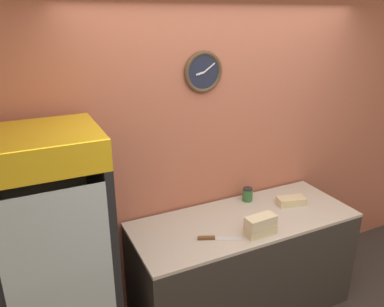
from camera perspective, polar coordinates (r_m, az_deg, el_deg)
The scene contains 8 objects.
wall_back at distance 3.19m, azimuth 4.40°, elevation 0.82°, with size 5.20×0.09×2.70m.
prep_counter at distance 3.32m, azimuth 7.65°, elevation -16.39°, with size 1.83×0.72×0.89m.
beverage_cooler at distance 2.66m, azimuth -20.23°, elevation -13.71°, with size 0.68×0.70×1.81m.
sandwich_stack_bottom at distance 2.88m, azimuth 10.34°, elevation -11.36°, with size 0.23×0.11×0.07m.
sandwich_stack_middle at distance 2.84m, azimuth 10.44°, elevation -10.07°, with size 0.24×0.12×0.07m.
sandwich_flat_left at distance 3.35m, azimuth 14.87°, elevation -6.99°, with size 0.26×0.17×0.06m.
chefs_knife at distance 2.80m, azimuth 3.32°, elevation -12.75°, with size 0.31×0.16×0.02m.
condiment_jar at distance 3.33m, azimuth 8.46°, elevation -6.18°, with size 0.09×0.09×0.12m.
Camera 1 is at (-1.52, -1.27, 2.42)m, focal length 35.00 mm.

